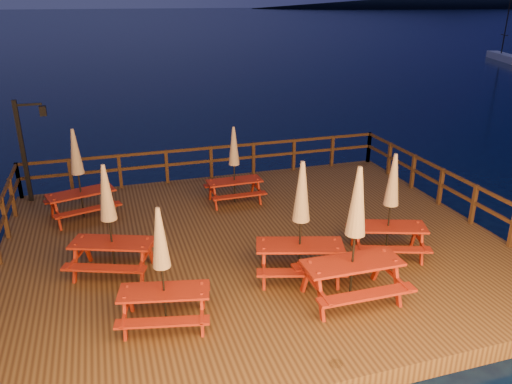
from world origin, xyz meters
TOP-DOWN VIEW (x-y plane):
  - ground at (0.00, 0.00)m, footprint 500.00×500.00m
  - deck at (0.00, 0.00)m, footprint 12.00×10.00m
  - deck_piles at (0.00, 0.00)m, footprint 11.44×9.44m
  - railing at (0.00, 1.78)m, footprint 11.80×9.75m
  - lamp_post at (-5.39, 4.55)m, footprint 0.85×0.18m
  - headland_right at (185.00, 230.00)m, footprint 230.40×86.40m
  - sailboat at (35.54, 30.81)m, footprint 3.35×6.47m
  - picnic_table_0 at (1.10, -2.93)m, footprint 1.97×1.63m
  - picnic_table_1 at (2.77, -1.52)m, footprint 2.10×1.91m
  - picnic_table_2 at (0.44, -1.85)m, footprint 2.20×1.98m
  - picnic_table_3 at (-3.36, -0.47)m, footprint 2.15×1.97m
  - picnic_table_4 at (0.20, 2.63)m, footprint 1.61×1.33m
  - picnic_table_5 at (-4.04, 2.80)m, footprint 2.07×1.86m
  - picnic_table_6 at (-2.54, -2.64)m, footprint 1.89×1.67m

SIDE VIEW (x-z plane):
  - deck_piles at x=0.00m, z-range -1.00..0.40m
  - ground at x=0.00m, z-range 0.00..0.00m
  - deck at x=0.00m, z-range 0.00..0.40m
  - sailboat at x=35.54m, z-range -4.51..5.15m
  - railing at x=0.00m, z-range 0.61..1.71m
  - picnic_table_4 at x=0.20m, z-range 0.44..2.71m
  - picnic_table_6 at x=-2.54m, z-range 0.45..2.79m
  - picnic_table_1 at x=2.77m, z-range 0.45..2.92m
  - picnic_table_5 at x=-4.04m, z-range 0.45..2.94m
  - picnic_table_3 at x=-3.36m, z-range 0.45..2.95m
  - picnic_table_2 at x=0.44m, z-range 0.45..3.08m
  - picnic_table_0 at x=1.10m, z-range 0.45..3.26m
  - lamp_post at x=-5.39m, z-range 0.70..3.70m
  - headland_right at x=185.00m, z-range 0.00..7.00m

